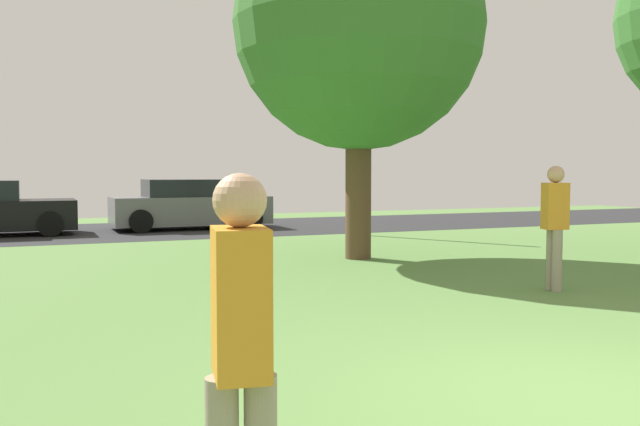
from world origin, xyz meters
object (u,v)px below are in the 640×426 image
at_px(oak_tree_left, 359,26).
at_px(person_thrower, 555,222).
at_px(person_bystander, 241,354).
at_px(parked_car_grey, 189,206).
at_px(street_lamp_post, 365,149).

xyz_separation_m(oak_tree_left, person_thrower, (0.94, -4.28, -3.43)).
xyz_separation_m(oak_tree_left, person_bystander, (-4.99, -9.09, -3.48)).
bearing_deg(parked_car_grey, person_thrower, -78.79).
distance_m(oak_tree_left, person_thrower, 5.56).
height_order(person_bystander, parked_car_grey, person_bystander).
height_order(oak_tree_left, person_thrower, oak_tree_left).
distance_m(person_thrower, person_bystander, 7.64).
height_order(person_thrower, person_bystander, person_thrower).
relative_size(oak_tree_left, person_thrower, 3.89).
distance_m(oak_tree_left, street_lamp_post, 5.23).
xyz_separation_m(oak_tree_left, street_lamp_post, (2.25, 4.20, -2.15)).
bearing_deg(parked_car_grey, person_bystander, -101.48).
xyz_separation_m(person_thrower, parked_car_grey, (-2.45, 12.34, -0.30)).
bearing_deg(oak_tree_left, person_bystander, -118.77).
distance_m(parked_car_grey, street_lamp_post, 5.62).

